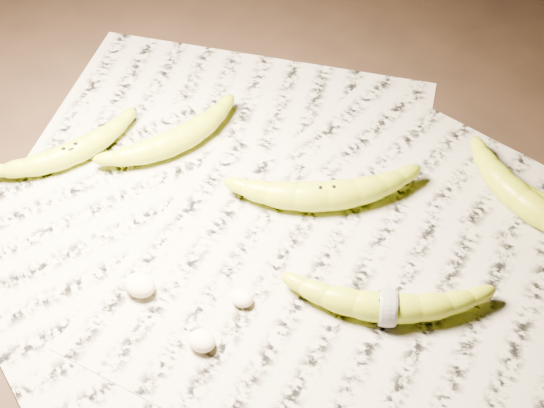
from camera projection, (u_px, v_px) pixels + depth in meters
The scene contains 11 objects.
ground at pixel (257, 218), 1.01m from camera, with size 3.00×3.00×0.00m, color black.
newspaper_patch at pixel (278, 234), 0.98m from camera, with size 0.90×0.70×0.01m, color #A4A18D.
banana_left_a at pixel (71, 152), 1.05m from camera, with size 0.19×0.05×0.03m, color #B5CF19, non-canonical shape.
banana_left_b at pixel (177, 139), 1.07m from camera, with size 0.19×0.06×0.04m, color #B5CF19, non-canonical shape.
banana_center at pixel (326, 194), 0.99m from camera, with size 0.22×0.07×0.04m, color #B5CF19, non-canonical shape.
banana_taped at pixel (387, 306), 0.88m from camera, with size 0.22×0.06×0.04m, color #B5CF19, non-canonical shape.
banana_upper_a at pixel (524, 199), 0.99m from camera, with size 0.21×0.06×0.04m, color #B5CF19, non-canonical shape.
measuring_tape at pixel (387, 306), 0.88m from camera, with size 0.05×0.05×0.00m, color white.
flesh_chunk_a at pixel (139, 283), 0.91m from camera, with size 0.04×0.03×0.02m, color #F3E4BC.
flesh_chunk_b at pixel (201, 339), 0.86m from camera, with size 0.03×0.03×0.02m, color #F3E4BC.
flesh_chunk_c at pixel (242, 296), 0.90m from camera, with size 0.03×0.02×0.02m, color #F3E4BC.
Camera 1 is at (0.33, -0.56, 0.77)m, focal length 50.00 mm.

